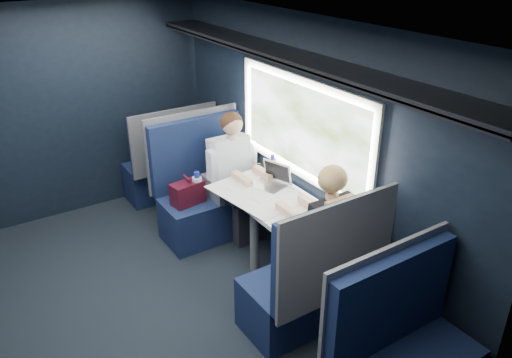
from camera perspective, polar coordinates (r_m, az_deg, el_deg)
ground at (r=4.50m, az=-9.95°, el=-13.79°), size 2.80×4.20×0.01m
room_shell at (r=3.75m, az=-11.34°, el=4.07°), size 3.00×4.40×2.40m
table at (r=4.53m, az=1.41°, el=-2.87°), size 0.62×1.00×0.74m
seat_bay_near at (r=5.22m, az=-5.77°, el=-1.88°), size 1.04×0.62×1.26m
seat_bay_far at (r=3.99m, az=6.38°, el=-11.79°), size 1.04×0.62×1.26m
seat_row_front at (r=5.99m, az=-9.79°, el=1.54°), size 1.04×0.51×1.16m
man at (r=5.06m, az=-2.40°, el=1.08°), size 0.53×0.56×1.32m
woman at (r=4.05m, az=7.88°, el=-5.83°), size 0.53×0.56×1.32m
papers at (r=4.54m, az=0.07°, el=-1.60°), size 0.69×0.91×0.01m
laptop at (r=4.66m, az=1.89°, el=-0.01°), size 0.32×0.36×0.23m
bottle_small at (r=4.79m, az=1.90°, el=1.28°), size 0.07×0.07×0.24m
cup at (r=4.95m, az=1.41°, el=1.31°), size 0.07×0.07×0.08m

